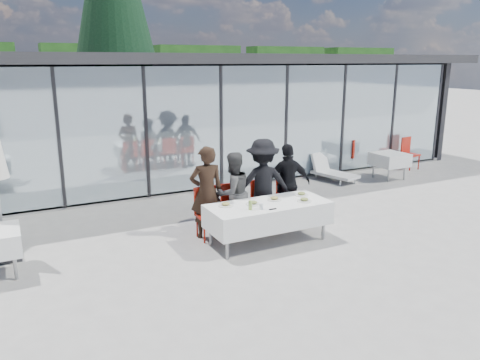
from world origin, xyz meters
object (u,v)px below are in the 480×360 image
at_px(diner_a, 207,192).
at_px(plate_a, 226,205).
at_px(plate_b, 253,203).
at_px(lounger, 331,171).
at_px(diner_chair_d, 288,198).
at_px(plate_extra, 304,200).
at_px(diner_chair_c, 263,202).
at_px(folded_eyeglasses, 273,209).
at_px(diner_chair_b, 234,206).
at_px(juice_bottle, 250,205).
at_px(spare_chair_b, 352,153).
at_px(dining_table, 268,214).
at_px(plate_d, 302,194).
at_px(diner_d, 288,184).
at_px(plate_c, 274,199).
at_px(spare_chair_a, 408,151).
at_px(diner_c, 263,184).
at_px(spare_table_right, 390,160).
at_px(diner_chair_a, 207,210).
at_px(diner_b, 233,193).

bearing_deg(diner_a, plate_a, 110.95).
height_order(plate_b, lounger, plate_b).
xyz_separation_m(diner_chair_d, plate_extra, (-0.25, -0.93, 0.24)).
bearing_deg(diner_chair_c, folded_eyeglasses, -111.25).
xyz_separation_m(diner_chair_b, diner_chair_c, (0.66, 0.00, 0.00)).
height_order(juice_bottle, spare_chair_b, spare_chair_b).
bearing_deg(diner_chair_b, dining_table, -65.39).
bearing_deg(plate_d, diner_d, 83.47).
bearing_deg(plate_extra, spare_chair_b, 41.97).
bearing_deg(diner_chair_c, plate_c, -99.77).
relative_size(juice_bottle, lounger, 0.11).
relative_size(diner_a, plate_extra, 6.53).
relative_size(plate_d, spare_chair_a, 0.28).
relative_size(diner_c, spare_table_right, 2.10).
xyz_separation_m(diner_chair_a, plate_a, (0.13, -0.54, 0.24)).
distance_m(diner_c, plate_extra, 1.03).
height_order(diner_chair_a, spare_table_right, diner_chair_a).
bearing_deg(diner_chair_d, diner_chair_c, 180.00).
bearing_deg(diner_chair_c, plate_b, -131.19).
bearing_deg(diner_chair_d, plate_extra, -104.82).
bearing_deg(spare_chair_b, plate_b, -145.08).
xyz_separation_m(plate_a, plate_d, (1.60, -0.04, 0.00)).
xyz_separation_m(diner_chair_b, plate_d, (1.18, -0.58, 0.24)).
bearing_deg(lounger, spare_chair_b, 26.09).
bearing_deg(plate_a, juice_bottle, -53.23).
height_order(plate_b, spare_chair_b, spare_chair_b).
xyz_separation_m(plate_a, plate_extra, (1.42, -0.40, 0.00)).
bearing_deg(plate_a, dining_table, -15.62).
relative_size(diner_chair_c, lounger, 0.68).
relative_size(diner_chair_c, spare_chair_a, 1.00).
xyz_separation_m(dining_table, plate_b, (-0.28, 0.08, 0.24)).
xyz_separation_m(diner_chair_a, plate_extra, (1.55, -0.93, 0.24)).
bearing_deg(juice_bottle, spare_chair_a, 25.35).
bearing_deg(folded_eyeglasses, plate_d, 28.19).
bearing_deg(diner_b, spare_chair_a, -170.82).
bearing_deg(diner_chair_d, plate_a, -162.13).
height_order(folded_eyeglasses, spare_chair_a, spare_chair_a).
relative_size(diner_chair_b, spare_table_right, 1.13).
xyz_separation_m(plate_c, spare_chair_b, (4.98, 3.75, -0.24)).
relative_size(diner_d, spare_table_right, 1.92).
distance_m(dining_table, spare_chair_a, 7.74).
xyz_separation_m(diner_c, plate_extra, (0.35, -0.96, -0.13)).
relative_size(spare_chair_a, lounger, 0.68).
height_order(juice_bottle, folded_eyeglasses, juice_bottle).
bearing_deg(diner_chair_b, plate_d, -26.24).
distance_m(diner_c, folded_eyeglasses, 1.20).
height_order(diner_chair_b, plate_c, diner_chair_b).
relative_size(diner_a, folded_eyeglasses, 12.57).
bearing_deg(juice_bottle, diner_a, 114.02).
xyz_separation_m(dining_table, plate_d, (0.84, 0.17, 0.24)).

